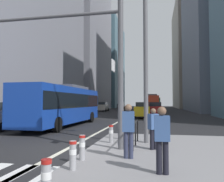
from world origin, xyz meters
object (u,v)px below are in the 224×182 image
object	(u,v)px
car_receding_far	(143,110)
car_oncoming_far	(103,107)
pedestrian_waiting	(128,128)
city_bus_red_distant	(156,102)
bollard_back	(111,133)
city_bus_red_receding	(153,103)
street_lamp_post	(145,29)
bollard_right	(82,146)
pedestrian_far	(153,127)
sedan_white_oncoming	(5,115)
pedestrian_walking	(162,137)
car_oncoming_mid	(121,105)
bollard_front	(46,178)
bollard_left	(73,154)
car_receding_near	(155,109)
city_bus_blue_oncoming	(64,103)
traffic_signal_gantry	(71,49)

from	to	relation	value
car_receding_far	car_oncoming_far	distance (m)	20.86
pedestrian_waiting	city_bus_red_distant	bearing A→B (deg)	89.19
bollard_back	city_bus_red_receding	bearing A→B (deg)	87.78
city_bus_red_distant	street_lamp_post	bearing A→B (deg)	-90.39
bollard_right	car_oncoming_far	bearing A→B (deg)	102.54
bollard_back	pedestrian_far	bearing A→B (deg)	-29.52
city_bus_red_receding	bollard_back	bearing A→B (deg)	-92.22
city_bus_red_distant	pedestrian_waiting	distance (m)	57.19
sedan_white_oncoming	pedestrian_walking	bearing A→B (deg)	-38.28
pedestrian_walking	bollard_right	bearing A→B (deg)	159.10
car_oncoming_mid	street_lamp_post	xyz separation A→B (m)	(9.47, -54.27, 4.29)
bollard_front	bollard_left	distance (m)	1.91
street_lamp_post	bollard_left	xyz separation A→B (m)	(-1.76, -4.44, -4.70)
bollard_right	sedan_white_oncoming	bearing A→B (deg)	137.83
car_receding_near	car_receding_far	size ratio (longest dim) A/B	1.05
city_bus_red_receding	car_receding_near	world-z (taller)	city_bus_red_receding
bollard_back	sedan_white_oncoming	bearing A→B (deg)	152.32
car_receding_far	pedestrian_walking	world-z (taller)	car_receding_far
bollard_front	city_bus_blue_oncoming	bearing A→B (deg)	111.98
car_receding_far	street_lamp_post	size ratio (longest dim) A/B	0.54
car_oncoming_far	street_lamp_post	world-z (taller)	street_lamp_post
city_bus_blue_oncoming	bollard_front	xyz separation A→B (m)	(5.44, -13.48, -1.26)
car_receding_near	car_receding_far	world-z (taller)	same
car_oncoming_mid	street_lamp_post	bearing A→B (deg)	-80.10
bollard_right	city_bus_blue_oncoming	bearing A→B (deg)	115.96
car_oncoming_far	bollard_back	distance (m)	37.58
bollard_back	pedestrian_far	world-z (taller)	pedestrian_far
car_receding_near	traffic_signal_gantry	world-z (taller)	traffic_signal_gantry
sedan_white_oncoming	pedestrian_waiting	bearing A→B (deg)	-36.07
car_receding_far	bollard_back	world-z (taller)	car_receding_far
city_bus_red_distant	car_receding_far	distance (m)	36.78
city_bus_blue_oncoming	sedan_white_oncoming	distance (m)	4.49
car_oncoming_mid	traffic_signal_gantry	distance (m)	56.32
city_bus_red_receding	car_receding_near	size ratio (longest dim) A/B	2.41
city_bus_red_distant	car_receding_far	size ratio (longest dim) A/B	2.45
city_bus_red_distant	car_receding_near	distance (m)	34.32
car_oncoming_far	street_lamp_post	size ratio (longest dim) A/B	0.56
sedan_white_oncoming	car_receding_near	xyz separation A→B (m)	(10.62, 15.68, 0.00)
bollard_back	pedestrian_far	size ratio (longest dim) A/B	0.50
car_oncoming_mid	car_oncoming_far	xyz separation A→B (m)	(-1.16, -18.17, -0.00)
car_receding_far	pedestrian_far	distance (m)	18.98
car_receding_far	pedestrian_far	bearing A→B (deg)	-85.44
city_bus_red_distant	car_oncoming_mid	size ratio (longest dim) A/B	2.32
bollard_right	pedestrian_waiting	world-z (taller)	pedestrian_waiting
bollard_left	pedestrian_walking	distance (m)	2.40
city_bus_red_receding	car_oncoming_far	world-z (taller)	city_bus_red_receding
city_bus_red_receding	pedestrian_far	size ratio (longest dim) A/B	7.06
traffic_signal_gantry	bollard_front	size ratio (longest dim) A/B	8.12
pedestrian_waiting	pedestrian_far	distance (m)	1.72
city_bus_blue_oncoming	bollard_back	distance (m)	9.35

